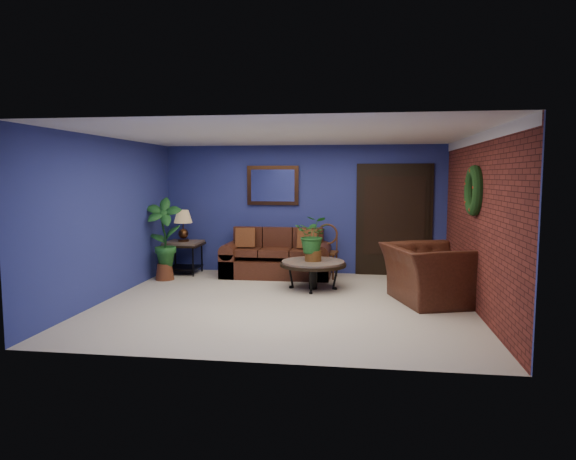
# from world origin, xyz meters

# --- Properties ---
(floor) EXTENTS (5.50, 5.50, 0.00)m
(floor) POSITION_xyz_m (0.00, 0.00, 0.00)
(floor) COLOR beige
(floor) RESTS_ON ground
(wall_back) EXTENTS (5.50, 0.04, 2.50)m
(wall_back) POSITION_xyz_m (0.00, 2.50, 1.25)
(wall_back) COLOR navy
(wall_back) RESTS_ON ground
(wall_left) EXTENTS (0.04, 5.00, 2.50)m
(wall_left) POSITION_xyz_m (-2.75, 0.00, 1.25)
(wall_left) COLOR navy
(wall_left) RESTS_ON ground
(wall_right_brick) EXTENTS (0.04, 5.00, 2.50)m
(wall_right_brick) POSITION_xyz_m (2.75, 0.00, 1.25)
(wall_right_brick) COLOR maroon
(wall_right_brick) RESTS_ON ground
(ceiling) EXTENTS (5.50, 5.00, 0.02)m
(ceiling) POSITION_xyz_m (0.00, 0.00, 2.50)
(ceiling) COLOR silver
(ceiling) RESTS_ON wall_back
(crown_molding) EXTENTS (0.03, 5.00, 0.14)m
(crown_molding) POSITION_xyz_m (2.72, 0.00, 2.43)
(crown_molding) COLOR white
(crown_molding) RESTS_ON wall_right_brick
(wall_mirror) EXTENTS (1.02, 0.06, 0.77)m
(wall_mirror) POSITION_xyz_m (-0.60, 2.46, 1.72)
(wall_mirror) COLOR #432614
(wall_mirror) RESTS_ON wall_back
(closet_door) EXTENTS (1.44, 0.06, 2.18)m
(closet_door) POSITION_xyz_m (1.75, 2.47, 1.05)
(closet_door) COLOR black
(closet_door) RESTS_ON wall_back
(wreath) EXTENTS (0.16, 0.72, 0.72)m
(wreath) POSITION_xyz_m (2.69, 0.05, 1.70)
(wreath) COLOR black
(wreath) RESTS_ON wall_right_brick
(sofa) EXTENTS (2.04, 0.88, 0.92)m
(sofa) POSITION_xyz_m (-0.46, 2.08, 0.30)
(sofa) COLOR #4A2215
(sofa) RESTS_ON ground
(coffee_table) EXTENTS (1.12, 1.12, 0.48)m
(coffee_table) POSITION_xyz_m (0.33, 1.02, 0.42)
(coffee_table) COLOR #504C46
(coffee_table) RESTS_ON ground
(end_table) EXTENTS (0.70, 0.70, 0.64)m
(end_table) POSITION_xyz_m (-2.30, 2.05, 0.49)
(end_table) COLOR #504C46
(end_table) RESTS_ON ground
(table_lamp) EXTENTS (0.36, 0.36, 0.59)m
(table_lamp) POSITION_xyz_m (-2.30, 2.05, 1.02)
(table_lamp) COLOR #432614
(table_lamp) RESTS_ON end_table
(side_chair) EXTENTS (0.48, 0.48, 1.00)m
(side_chair) POSITION_xyz_m (0.48, 2.12, 0.57)
(side_chair) COLOR #502717
(side_chair) RESTS_ON ground
(armchair) EXTENTS (1.51, 1.62, 0.87)m
(armchair) POSITION_xyz_m (2.15, 0.35, 0.43)
(armchair) COLOR #4A2215
(armchair) RESTS_ON ground
(coffee_plant) EXTENTS (0.62, 0.56, 0.76)m
(coffee_plant) POSITION_xyz_m (0.33, 1.02, 0.90)
(coffee_plant) COLOR brown
(coffee_plant) RESTS_ON coffee_table
(floor_plant) EXTENTS (0.37, 0.32, 0.74)m
(floor_plant) POSITION_xyz_m (2.35, 1.12, 0.37)
(floor_plant) COLOR brown
(floor_plant) RESTS_ON ground
(tall_plant) EXTENTS (0.73, 0.55, 1.52)m
(tall_plant) POSITION_xyz_m (-2.45, 1.42, 0.82)
(tall_plant) COLOR brown
(tall_plant) RESTS_ON ground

